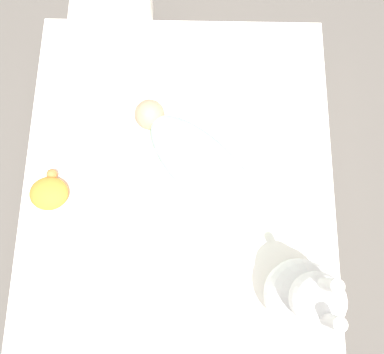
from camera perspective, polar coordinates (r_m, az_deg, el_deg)
The scene contains 7 objects.
ground_plane at distance 1.49m, azimuth -1.81°, elevation -2.91°, with size 12.00×12.00×0.00m, color #514C47.
bed_mattress at distance 1.39m, azimuth -1.94°, elevation -2.10°, with size 1.30×1.07×0.21m.
burp_cloth at distance 1.35m, azimuth -4.82°, elevation 7.97°, with size 0.20×0.18×0.02m.
swaddled_baby at distance 1.23m, azimuth 1.57°, elevation 1.57°, with size 0.50×0.50×0.15m.
pillow at distance 1.47m, azimuth -12.35°, elevation 19.39°, with size 0.40×0.29×0.11m.
bunny_plush at distance 1.16m, azimuth 16.74°, elevation -17.05°, with size 0.22×0.22×0.41m.
turtle_plush at distance 1.34m, azimuth -20.94°, elevation -2.22°, with size 0.14×0.13×0.07m.
Camera 1 is at (-0.28, -0.05, 1.47)m, focal length 35.00 mm.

